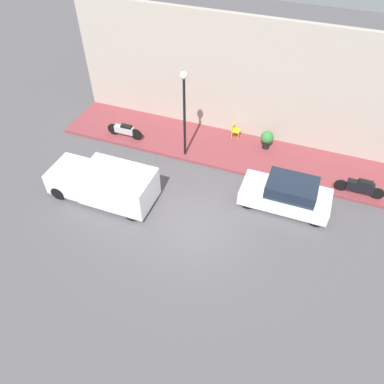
{
  "coord_description": "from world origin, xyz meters",
  "views": [
    {
      "loc": [
        -9.67,
        -3.5,
        12.12
      ],
      "look_at": [
        1.37,
        0.64,
        0.6
      ],
      "focal_mm": 35.0,
      "sensor_mm": 36.0,
      "label": 1
    }
  ],
  "objects_px": {
    "streetlamp": "(184,102)",
    "parked_car": "(287,194)",
    "scooter_silver": "(125,130)",
    "delivery_van": "(104,183)",
    "motorcycle_black": "(360,187)",
    "cafe_chair": "(235,130)",
    "potted_plant": "(267,139)"
  },
  "relations": [
    {
      "from": "delivery_van",
      "to": "parked_car",
      "type": "bearing_deg",
      "value": -73.27
    },
    {
      "from": "parked_car",
      "to": "scooter_silver",
      "type": "relative_size",
      "value": 1.91
    },
    {
      "from": "scooter_silver",
      "to": "parked_car",
      "type": "bearing_deg",
      "value": -102.08
    },
    {
      "from": "scooter_silver",
      "to": "cafe_chair",
      "type": "xyz_separation_m",
      "value": [
        2.02,
        -5.51,
        0.07
      ]
    },
    {
      "from": "parked_car",
      "to": "delivery_van",
      "type": "bearing_deg",
      "value": 106.73
    },
    {
      "from": "motorcycle_black",
      "to": "streetlamp",
      "type": "bearing_deg",
      "value": 90.18
    },
    {
      "from": "scooter_silver",
      "to": "streetlamp",
      "type": "height_order",
      "value": "streetlamp"
    },
    {
      "from": "motorcycle_black",
      "to": "scooter_silver",
      "type": "xyz_separation_m",
      "value": [
        0.22,
        11.97,
        -0.03
      ]
    },
    {
      "from": "streetlamp",
      "to": "parked_car",
      "type": "bearing_deg",
      "value": -107.16
    },
    {
      "from": "cafe_chair",
      "to": "potted_plant",
      "type": "bearing_deg",
      "value": -99.35
    },
    {
      "from": "motorcycle_black",
      "to": "cafe_chair",
      "type": "height_order",
      "value": "cafe_chair"
    },
    {
      "from": "delivery_van",
      "to": "potted_plant",
      "type": "distance_m",
      "value": 8.5
    },
    {
      "from": "streetlamp",
      "to": "motorcycle_black",
      "type": "bearing_deg",
      "value": -89.82
    },
    {
      "from": "parked_car",
      "to": "streetlamp",
      "type": "relative_size",
      "value": 0.86
    },
    {
      "from": "parked_car",
      "to": "cafe_chair",
      "type": "distance_m",
      "value": 5.25
    },
    {
      "from": "motorcycle_black",
      "to": "streetlamp",
      "type": "xyz_separation_m",
      "value": [
        -0.03,
        8.43,
        2.55
      ]
    },
    {
      "from": "scooter_silver",
      "to": "delivery_van",
      "type": "bearing_deg",
      "value": -163.63
    },
    {
      "from": "motorcycle_black",
      "to": "streetlamp",
      "type": "distance_m",
      "value": 8.8
    },
    {
      "from": "delivery_van",
      "to": "potted_plant",
      "type": "height_order",
      "value": "delivery_van"
    },
    {
      "from": "streetlamp",
      "to": "scooter_silver",
      "type": "bearing_deg",
      "value": 86.08
    },
    {
      "from": "delivery_van",
      "to": "cafe_chair",
      "type": "distance_m",
      "value": 7.58
    },
    {
      "from": "parked_car",
      "to": "cafe_chair",
      "type": "xyz_separation_m",
      "value": [
        3.94,
        3.47,
        -0.03
      ]
    },
    {
      "from": "streetlamp",
      "to": "cafe_chair",
      "type": "xyz_separation_m",
      "value": [
        2.26,
        -1.96,
        -2.51
      ]
    },
    {
      "from": "streetlamp",
      "to": "cafe_chair",
      "type": "distance_m",
      "value": 3.91
    },
    {
      "from": "scooter_silver",
      "to": "potted_plant",
      "type": "relative_size",
      "value": 2.09
    },
    {
      "from": "parked_car",
      "to": "scooter_silver",
      "type": "xyz_separation_m",
      "value": [
        1.92,
        8.98,
        -0.1
      ]
    },
    {
      "from": "motorcycle_black",
      "to": "potted_plant",
      "type": "distance_m",
      "value": 5.07
    },
    {
      "from": "potted_plant",
      "to": "cafe_chair",
      "type": "distance_m",
      "value": 1.81
    },
    {
      "from": "parked_car",
      "to": "delivery_van",
      "type": "relative_size",
      "value": 0.8
    },
    {
      "from": "scooter_silver",
      "to": "motorcycle_black",
      "type": "bearing_deg",
      "value": -91.04
    },
    {
      "from": "motorcycle_black",
      "to": "scooter_silver",
      "type": "distance_m",
      "value": 11.97
    },
    {
      "from": "motorcycle_black",
      "to": "cafe_chair",
      "type": "bearing_deg",
      "value": 70.93
    }
  ]
}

